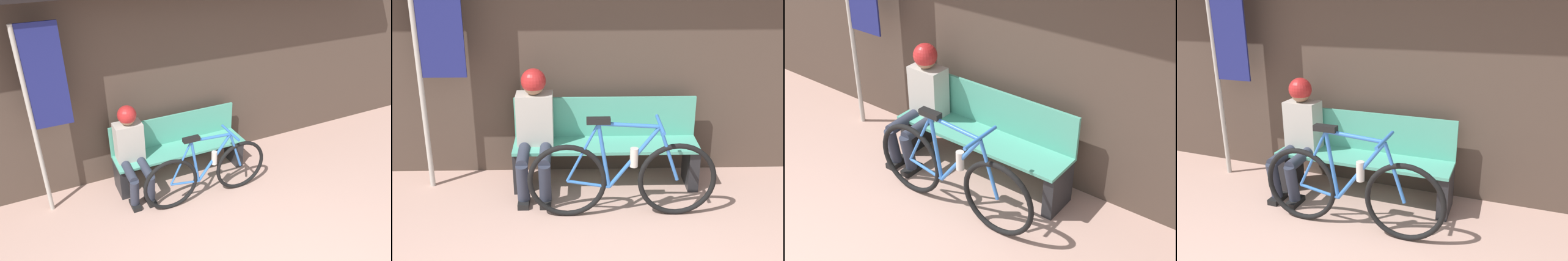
# 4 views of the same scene
# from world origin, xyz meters

# --- Properties ---
(park_bench_near) EXTENTS (1.76, 0.42, 0.84)m
(park_bench_near) POSITION_xyz_m (0.03, 2.58, 0.40)
(park_bench_near) COLOR #51A88E
(park_bench_near) RESTS_ON ground_plane
(bicycle) EXTENTS (1.64, 0.40, 0.93)m
(bicycle) POSITION_xyz_m (0.14, 1.96, 0.38)
(bicycle) COLOR black
(bicycle) RESTS_ON ground_plane
(person_seated) EXTENTS (0.34, 0.63, 1.18)m
(person_seated) POSITION_xyz_m (-0.64, 2.46, 0.68)
(person_seated) COLOR #2D3342
(person_seated) RESTS_ON ground_plane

